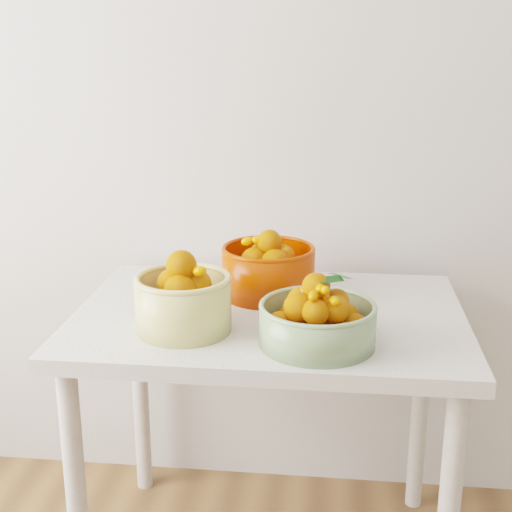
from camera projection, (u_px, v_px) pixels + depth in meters
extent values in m
cube|color=silver|center=(355.00, 67.00, 2.03)|extent=(4.00, 0.04, 2.70)
cube|color=silver|center=(269.00, 319.00, 1.85)|extent=(1.00, 0.70, 0.04)
cylinder|color=silver|center=(77.00, 499.00, 1.73)|extent=(0.05, 0.05, 0.71)
cylinder|color=silver|center=(140.00, 389.00, 2.28)|extent=(0.05, 0.05, 0.71)
cylinder|color=silver|center=(420.00, 404.00, 2.18)|extent=(0.05, 0.05, 0.71)
cylinder|color=#D9CB77|center=(183.00, 305.00, 1.70)|extent=(0.27, 0.27, 0.13)
torus|color=#D9CB77|center=(183.00, 279.00, 1.69)|extent=(0.28, 0.28, 0.02)
sphere|color=#D1660C|center=(208.00, 310.00, 1.70)|extent=(0.08, 0.08, 0.08)
sphere|color=orange|center=(195.00, 302.00, 1.76)|extent=(0.08, 0.08, 0.08)
sphere|color=orange|center=(168.00, 304.00, 1.75)|extent=(0.08, 0.08, 0.08)
sphere|color=orange|center=(161.00, 314.00, 1.68)|extent=(0.07, 0.07, 0.07)
sphere|color=orange|center=(186.00, 319.00, 1.65)|extent=(0.08, 0.08, 0.08)
sphere|color=orange|center=(184.00, 310.00, 1.71)|extent=(0.08, 0.08, 0.08)
sphere|color=orange|center=(196.00, 285.00, 1.70)|extent=(0.08, 0.08, 0.08)
sphere|color=orange|center=(172.00, 284.00, 1.71)|extent=(0.07, 0.07, 0.07)
sphere|color=orange|center=(180.00, 290.00, 1.66)|extent=(0.08, 0.08, 0.08)
sphere|color=orange|center=(181.00, 265.00, 1.68)|extent=(0.07, 0.07, 0.07)
ellipsoid|color=orange|center=(182.00, 274.00, 1.68)|extent=(0.04, 0.05, 0.04)
ellipsoid|color=orange|center=(187.00, 278.00, 1.68)|extent=(0.04, 0.03, 0.04)
ellipsoid|color=orange|center=(199.00, 271.00, 1.66)|extent=(0.05, 0.04, 0.04)
ellipsoid|color=orange|center=(190.00, 266.00, 1.70)|extent=(0.04, 0.05, 0.04)
cylinder|color=gray|center=(317.00, 325.00, 1.63)|extent=(0.31, 0.31, 0.09)
torus|color=gray|center=(318.00, 306.00, 1.61)|extent=(0.31, 0.31, 0.01)
sphere|color=orange|center=(355.00, 327.00, 1.62)|extent=(0.06, 0.06, 0.06)
sphere|color=orange|center=(345.00, 318.00, 1.68)|extent=(0.07, 0.07, 0.07)
sphere|color=orange|center=(319.00, 313.00, 1.71)|extent=(0.07, 0.07, 0.07)
sphere|color=orange|center=(293.00, 315.00, 1.69)|extent=(0.07, 0.07, 0.07)
sphere|color=orange|center=(280.00, 325.00, 1.64)|extent=(0.06, 0.06, 0.06)
sphere|color=orange|center=(289.00, 335.00, 1.58)|extent=(0.06, 0.06, 0.06)
sphere|color=orange|center=(314.00, 341.00, 1.55)|extent=(0.06, 0.06, 0.06)
sphere|color=orange|center=(346.00, 337.00, 1.57)|extent=(0.07, 0.07, 0.07)
sphere|color=orange|center=(317.00, 326.00, 1.63)|extent=(0.07, 0.07, 0.07)
sphere|color=orange|center=(336.00, 302.00, 1.63)|extent=(0.06, 0.06, 0.06)
sphere|color=orange|center=(319.00, 298.00, 1.66)|extent=(0.06, 0.06, 0.06)
sphere|color=orange|center=(301.00, 300.00, 1.64)|extent=(0.06, 0.06, 0.06)
sphere|color=orange|center=(299.00, 307.00, 1.60)|extent=(0.07, 0.07, 0.07)
sphere|color=orange|center=(316.00, 312.00, 1.57)|extent=(0.06, 0.06, 0.06)
sphere|color=orange|center=(336.00, 309.00, 1.59)|extent=(0.06, 0.06, 0.06)
sphere|color=orange|center=(316.00, 287.00, 1.60)|extent=(0.06, 0.06, 0.06)
ellipsoid|color=orange|center=(319.00, 286.00, 1.60)|extent=(0.04, 0.04, 0.03)
ellipsoid|color=orange|center=(319.00, 283.00, 1.63)|extent=(0.03, 0.04, 0.03)
ellipsoid|color=orange|center=(334.00, 301.00, 1.56)|extent=(0.04, 0.04, 0.03)
ellipsoid|color=orange|center=(323.00, 291.00, 1.61)|extent=(0.04, 0.03, 0.03)
ellipsoid|color=orange|center=(313.00, 296.00, 1.55)|extent=(0.03, 0.04, 0.03)
ellipsoid|color=orange|center=(319.00, 298.00, 1.61)|extent=(0.04, 0.04, 0.03)
ellipsoid|color=orange|center=(300.00, 291.00, 1.64)|extent=(0.04, 0.04, 0.03)
ellipsoid|color=orange|center=(314.00, 283.00, 1.63)|extent=(0.04, 0.04, 0.03)
ellipsoid|color=orange|center=(325.00, 290.00, 1.56)|extent=(0.03, 0.04, 0.03)
ellipsoid|color=orange|center=(305.00, 292.00, 1.62)|extent=(0.04, 0.03, 0.02)
ellipsoid|color=orange|center=(324.00, 296.00, 1.59)|extent=(0.04, 0.04, 0.04)
ellipsoid|color=orange|center=(317.00, 293.00, 1.59)|extent=(0.03, 0.03, 0.03)
ellipsoid|color=orange|center=(331.00, 302.00, 1.59)|extent=(0.04, 0.04, 0.03)
ellipsoid|color=orange|center=(320.00, 295.00, 1.60)|extent=(0.04, 0.03, 0.03)
ellipsoid|color=orange|center=(319.00, 289.00, 1.57)|extent=(0.03, 0.04, 0.03)
ellipsoid|color=orange|center=(317.00, 293.00, 1.60)|extent=(0.04, 0.04, 0.02)
ellipsoid|color=orange|center=(320.00, 288.00, 1.57)|extent=(0.03, 0.03, 0.03)
cylinder|color=#C72700|center=(268.00, 272.00, 1.95)|extent=(0.33, 0.33, 0.13)
torus|color=#C72700|center=(268.00, 249.00, 1.93)|extent=(0.33, 0.33, 0.01)
sphere|color=orange|center=(296.00, 280.00, 1.94)|extent=(0.07, 0.07, 0.07)
sphere|color=orange|center=(284.00, 272.00, 2.01)|extent=(0.07, 0.07, 0.07)
sphere|color=orange|center=(258.00, 271.00, 2.02)|extent=(0.07, 0.07, 0.07)
sphere|color=orange|center=(241.00, 277.00, 1.96)|extent=(0.07, 0.07, 0.07)
sphere|color=orange|center=(251.00, 285.00, 1.90)|extent=(0.07, 0.07, 0.07)
sphere|color=orange|center=(281.00, 287.00, 1.89)|extent=(0.07, 0.07, 0.07)
sphere|color=orange|center=(268.00, 278.00, 1.95)|extent=(0.07, 0.07, 0.07)
sphere|color=orange|center=(283.00, 258.00, 1.95)|extent=(0.07, 0.07, 0.07)
sphere|color=orange|center=(261.00, 255.00, 1.97)|extent=(0.07, 0.07, 0.07)
sphere|color=orange|center=(254.00, 261.00, 1.92)|extent=(0.07, 0.07, 0.07)
sphere|color=orange|center=(275.00, 263.00, 1.90)|extent=(0.08, 0.08, 0.08)
sphere|color=orange|center=(269.00, 242.00, 1.92)|extent=(0.07, 0.07, 0.07)
ellipsoid|color=orange|center=(272.00, 244.00, 1.97)|extent=(0.03, 0.04, 0.03)
ellipsoid|color=orange|center=(264.00, 246.00, 1.97)|extent=(0.04, 0.05, 0.04)
ellipsoid|color=orange|center=(257.00, 241.00, 1.94)|extent=(0.04, 0.04, 0.03)
ellipsoid|color=orange|center=(268.00, 245.00, 1.93)|extent=(0.03, 0.04, 0.03)
ellipsoid|color=orange|center=(273.00, 239.00, 1.95)|extent=(0.03, 0.04, 0.03)
ellipsoid|color=orange|center=(268.00, 246.00, 1.92)|extent=(0.03, 0.04, 0.03)
ellipsoid|color=orange|center=(258.00, 240.00, 1.92)|extent=(0.04, 0.04, 0.03)
ellipsoid|color=orange|center=(247.00, 241.00, 1.93)|extent=(0.04, 0.03, 0.04)
ellipsoid|color=orange|center=(284.00, 252.00, 1.93)|extent=(0.04, 0.03, 0.03)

